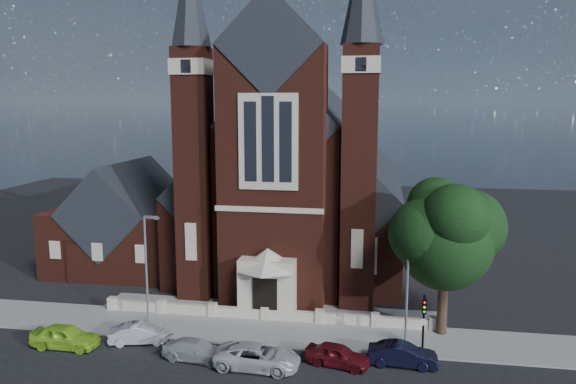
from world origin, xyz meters
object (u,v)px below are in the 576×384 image
street_tree (447,237)px  street_lamp_left (147,264)px  car_lime_van (65,336)px  car_white_suv (257,357)px  car_dark_red (338,355)px  street_lamp_right (409,278)px  car_silver_b (196,350)px  traffic_signal (424,317)px  parish_hall (128,225)px  car_navy (403,355)px  church (298,180)px  car_silver_a (140,334)px

street_tree → street_lamp_left: street_tree is taller
car_lime_van → car_white_suv: car_lime_van is taller
street_lamp_left → car_dark_red: (13.72, -3.76, -3.92)m
street_lamp_right → car_silver_b: 14.34m
street_tree → traffic_signal: street_tree is taller
parish_hall → car_navy: 31.06m
church → car_silver_b: church is taller
traffic_signal → car_silver_b: 14.38m
car_silver_b → car_navy: 12.74m
car_lime_van → street_lamp_left: bearing=-42.7°
street_lamp_right → car_navy: street_lamp_right is taller
church → car_navy: bearing=-66.2°
car_silver_b → car_white_suv: 4.05m
traffic_signal → car_navy: traffic_signal is taller
traffic_signal → car_dark_red: (-5.19, -2.19, -1.91)m
street_lamp_left → car_silver_a: size_ratio=2.01×
car_white_suv → street_lamp_left: bearing=63.7°
traffic_signal → car_lime_van: traffic_signal is taller
street_lamp_right → car_navy: size_ratio=1.92×
street_tree → car_white_suv: size_ratio=2.04×
car_white_suv → car_silver_b: bearing=85.8°
street_lamp_right → traffic_signal: size_ratio=2.02×
car_silver_a → car_silver_b: size_ratio=0.93×
car_white_suv → traffic_signal: bearing=-69.3°
car_lime_van → car_navy: (21.63, 1.08, -0.07)m
traffic_signal → street_tree: bearing=64.1°
church → street_lamp_left: (-7.91, -18.94, -3.59)m
traffic_signal → car_white_suv: bearing=-161.6°
parish_hall → car_silver_b: 22.83m
traffic_signal → car_lime_van: bearing=-173.5°
car_lime_van → car_dark_red: car_lime_van is taller
parish_hall → car_dark_red: bearing=-39.2°
traffic_signal → car_navy: bearing=-130.0°
church → car_silver_a: bearing=-108.9°
car_silver_a → car_dark_red: (13.21, -1.05, 0.01)m
car_lime_van → car_white_suv: 13.01m
car_lime_van → car_silver_a: car_lime_van is taller
church → car_lime_van: 27.06m
parish_hall → church: bearing=17.2°
parish_hall → street_lamp_left: (8.09, -14.00, 0.59)m
parish_hall → car_silver_b: bearing=-54.7°
car_silver_a → car_dark_red: bearing=-110.2°
street_lamp_right → traffic_signal: (0.91, -1.57, -2.02)m
street_lamp_left → car_dark_red: street_lamp_left is taller
car_white_suv → car_navy: (8.65, 1.77, -0.03)m
street_lamp_right → car_lime_van: (-22.01, -4.19, -3.83)m
street_lamp_left → street_lamp_right: bearing=0.0°
street_tree → car_dark_red: street_tree is taller
parish_hall → street_tree: size_ratio=1.14×
car_silver_a → church: bearing=-34.6°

